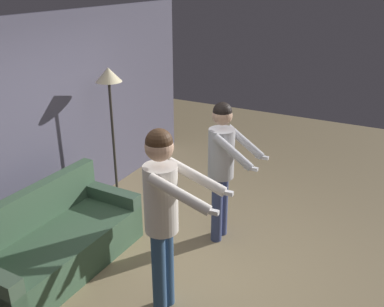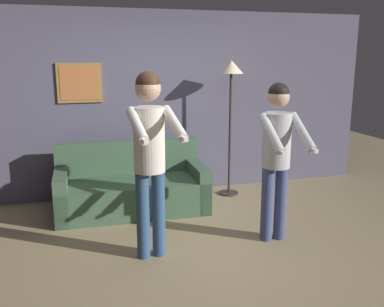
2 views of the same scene
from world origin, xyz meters
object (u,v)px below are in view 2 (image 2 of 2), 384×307
person_standing_left (150,146)px  person_standing_right (277,148)px  couch (132,190)px  torchiere_lamp (231,83)px

person_standing_left → person_standing_right: (1.36, 0.04, -0.10)m
couch → person_standing_left: size_ratio=1.04×
torchiere_lamp → person_standing_right: torchiere_lamp is taller
person_standing_left → torchiere_lamp: bearing=48.7°
couch → person_standing_right: person_standing_right is taller
person_standing_left → person_standing_right: bearing=1.5°
torchiere_lamp → person_standing_right: bearing=-93.7°
torchiere_lamp → person_standing_left: (-1.46, -1.67, -0.47)m
person_standing_right → person_standing_left: bearing=-178.5°
couch → person_standing_right: 2.06m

